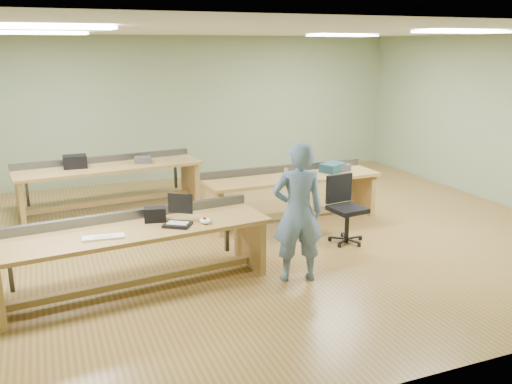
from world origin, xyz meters
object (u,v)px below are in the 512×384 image
Objects in this scene: workbench_mid at (292,187)px; workbench_back at (109,176)px; parts_bin_teal at (333,167)px; laptop_base at (178,225)px; person at (298,213)px; mug at (306,173)px; drinks_can at (286,172)px; parts_bin_grey at (337,168)px; camera_bag at (155,214)px; workbench_front at (135,243)px; task_chair at (345,218)px.

workbench_mid is 0.89× the size of workbench_back.
parts_bin_teal is at bearing 0.61° from workbench_mid.
laptop_base is at bearing -149.58° from parts_bin_teal.
mug is (1.14, 2.05, -0.06)m from person.
workbench_back is (-2.68, 1.88, 0.01)m from workbench_mid.
drinks_can is (2.26, 1.84, 0.04)m from laptop_base.
parts_bin_grey is (0.10, 0.01, -0.01)m from parts_bin_teal.
drinks_can is at bearing -98.14° from person.
camera_bag reaches higher than workbench_back.
workbench_mid is 3.28m from workbench_back.
camera_bag is 2.01× the size of mug.
workbench_mid and workbench_back have the same top height.
workbench_front and parts_bin_grey have the same top height.
task_chair is 1.46m from parts_bin_grey.
parts_bin_teal reaches higher than laptop_base.
workbench_mid is at bearing -177.40° from parts_bin_grey.
workbench_back is (0.15, 3.57, 0.00)m from workbench_front.
workbench_mid is 9.60× the size of laptop_base.
workbench_back is at bearing 143.64° from workbench_mid.
camera_bag is at bearing -147.38° from drinks_can.
parts_bin_grey is (3.70, 1.73, 0.24)m from workbench_front.
workbench_back and parts_bin_grey have the same top height.
camera_bag is 2.89m from task_chair.
parts_bin_teal is 3.03× the size of mug.
camera_bag is 2.93m from drinks_can.
workbench_mid is 0.27m from drinks_can.
workbench_back is 10.73× the size of laptop_base.
workbench_mid is at bearing -41.29° from workbench_back.
camera_bag is at bearing 22.61° from workbench_front.
workbench_front is 12.67× the size of camera_bag.
person reaches higher than parts_bin_teal.
parts_bin_grey is 0.71m from mug.
task_chair is at bearing -114.65° from parts_bin_grey.
task_chair is (2.96, -3.11, -0.20)m from workbench_back.
parts_bin_teal is 0.10m from parts_bin_grey.
task_chair is at bearing 45.57° from laptop_base.
parts_bin_teal is (1.72, 2.20, -0.05)m from person.
workbench_mid is at bearing -100.48° from person.
workbench_front is 3.16m from task_chair.
drinks_can is at bearing 98.71° from task_chair.
camera_bag is 3.76m from parts_bin_grey.
parts_bin_teal is 0.97× the size of parts_bin_grey.
person is 1.64m from task_chair.
laptop_base is 1.18× the size of camera_bag.
camera_bag reaches higher than mug.
drinks_can is (-0.95, 0.01, 0.01)m from parts_bin_grey.
task_chair is at bearing -78.20° from workbench_mid.
workbench_back is at bearing 101.81° from camera_bag.
laptop_base is 2.91m from drinks_can.
person is 2.87m from parts_bin_grey.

